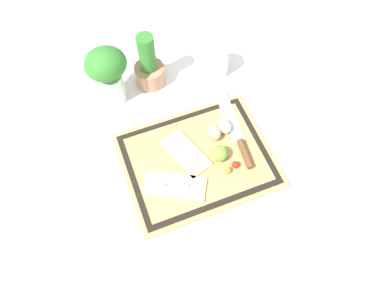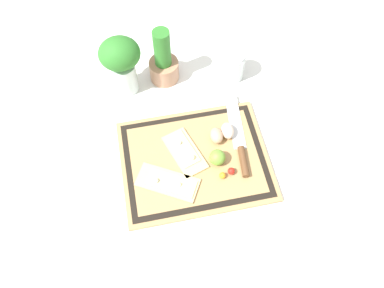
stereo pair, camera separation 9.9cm
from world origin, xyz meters
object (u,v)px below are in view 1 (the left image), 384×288
cherry_tomato_red (235,165)px  cherry_tomato_yellow (228,170)px  egg_brown (214,132)px  sauce_jar (217,62)px  herb_glass (108,72)px  lime (220,153)px  knife (240,140)px  pizza_slice_near (176,186)px  pizza_slice_far (186,153)px  herb_pot (149,68)px  egg_pink (224,126)px

cherry_tomato_red → cherry_tomato_yellow: 0.03m
egg_brown → cherry_tomato_red: size_ratio=2.55×
sauce_jar → herb_glass: 0.38m
egg_brown → lime: (-0.02, -0.08, 0.00)m
egg_brown → sauce_jar: size_ratio=0.50×
knife → sauce_jar: 0.31m
pizza_slice_near → herb_glass: 0.42m
pizza_slice_far → cherry_tomato_red: (0.13, -0.10, 0.01)m
pizza_slice_far → lime: lime is taller
cherry_tomato_yellow → herb_pot: bearing=104.0°
knife → cherry_tomato_red: (-0.05, -0.08, 0.00)m
knife → herb_glass: 0.47m
cherry_tomato_red → lime: bearing=125.3°
knife → lime: lime is taller
pizza_slice_near → egg_pink: egg_pink is taller
pizza_slice_near → knife: bearing=17.0°
egg_brown → pizza_slice_far: bearing=-165.3°
cherry_tomato_red → egg_pink: bearing=81.1°
knife → sauce_jar: bearing=80.7°
herb_glass → herb_pot: bearing=9.1°
cherry_tomato_yellow → herb_pot: 0.44m
cherry_tomato_yellow → egg_pink: bearing=70.6°
pizza_slice_near → cherry_tomato_yellow: size_ratio=10.02×
egg_pink → cherry_tomato_yellow: 0.15m
pizza_slice_far → egg_brown: egg_brown is taller
knife → cherry_tomato_yellow: bearing=-132.8°
lime → herb_glass: bearing=124.3°
cherry_tomato_yellow → pizza_slice_near: bearing=176.1°
knife → egg_pink: 0.07m
pizza_slice_near → cherry_tomato_yellow: 0.16m
pizza_slice_far → cherry_tomato_yellow: size_ratio=9.08×
egg_brown → pizza_slice_near: bearing=-145.0°
pizza_slice_far → knife: size_ratio=0.58×
knife → cherry_tomato_yellow: size_ratio=15.61×
pizza_slice_far → egg_pink: (0.15, 0.04, 0.01)m
lime → cherry_tomato_red: 0.06m
pizza_slice_near → herb_glass: size_ratio=0.89×
pizza_slice_near → herb_glass: bearing=101.5°
sauce_jar → herb_glass: herb_glass is taller
knife → cherry_tomato_red: bearing=-122.8°
egg_brown → herb_glass: size_ratio=0.25×
cherry_tomato_yellow → herb_glass: bearing=120.9°
lime → pizza_slice_near: bearing=-164.6°
cherry_tomato_red → cherry_tomato_yellow: bearing=-164.5°
herb_glass → knife: bearing=-44.9°
herb_pot → herb_glass: bearing=-170.9°
sauce_jar → pizza_slice_far: bearing=-128.6°
knife → cherry_tomato_yellow: (-0.08, -0.09, 0.00)m
knife → herb_glass: herb_glass is taller
knife → cherry_tomato_yellow: 0.12m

